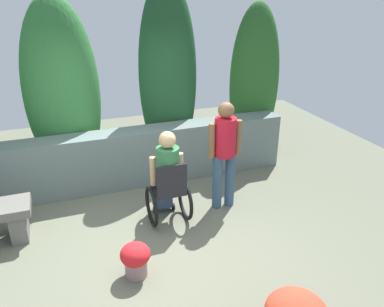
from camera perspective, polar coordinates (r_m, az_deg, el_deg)
ground_plane at (r=5.06m, az=-5.94°, el=-13.21°), size 10.28×10.28×0.00m
stone_retaining_wall at (r=6.27m, az=-10.04°, el=-0.79°), size 5.44×0.42×0.92m
hedge_backdrop at (r=6.46m, az=-15.74°, el=8.80°), size 6.13×0.96×3.16m
person_in_wheelchair at (r=5.20m, az=-3.66°, el=-3.89°), size 0.53×0.66×1.33m
person_standing_companion at (r=5.42m, az=4.83°, el=0.66°), size 0.49×0.30×1.59m
flower_pot_purple_near at (r=4.50m, az=-8.31°, el=-15.01°), size 0.34×0.34×0.42m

